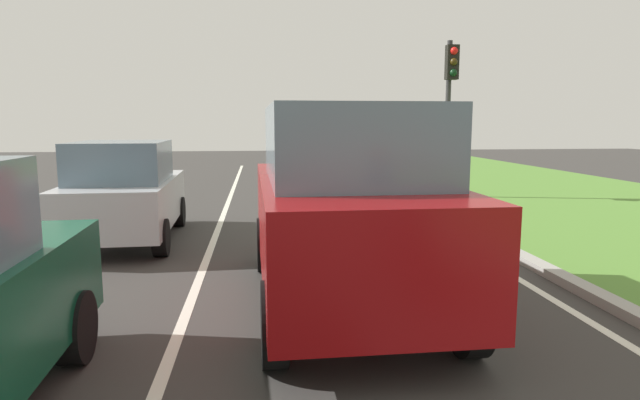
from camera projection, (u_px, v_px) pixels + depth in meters
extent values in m
plane|color=#383533|center=(253.00, 230.00, 10.59)|extent=(60.00, 60.00, 0.00)
cube|color=silver|center=(218.00, 230.00, 10.51)|extent=(0.12, 32.00, 0.01)
cube|color=silver|center=(430.00, 226.00, 10.99)|extent=(0.12, 32.00, 0.01)
cube|color=#9E9B93|center=(453.00, 222.00, 11.04)|extent=(0.24, 48.00, 0.12)
cube|color=maroon|center=(344.00, 225.00, 6.14)|extent=(1.96, 4.53, 1.10)
cube|color=slate|center=(347.00, 143.00, 5.86)|extent=(1.74, 2.72, 0.80)
cylinder|color=black|center=(265.00, 245.00, 7.61)|extent=(0.23, 0.76, 0.76)
cylinder|color=black|center=(385.00, 241.00, 7.83)|extent=(0.23, 0.76, 0.76)
cylinder|color=black|center=(274.00, 324.00, 4.61)|extent=(0.23, 0.76, 0.76)
cylinder|color=black|center=(468.00, 315.00, 4.83)|extent=(0.23, 0.76, 0.76)
cylinder|color=black|center=(75.00, 328.00, 4.69)|extent=(0.24, 0.65, 0.64)
cube|color=#B7BABF|center=(126.00, 202.00, 9.51)|extent=(1.77, 3.75, 0.80)
cube|color=slate|center=(121.00, 161.00, 9.16)|extent=(1.54, 1.95, 0.68)
cylinder|color=black|center=(101.00, 213.00, 10.69)|extent=(0.24, 0.61, 0.60)
cylinder|color=black|center=(179.00, 212.00, 10.91)|extent=(0.24, 0.61, 0.60)
cylinder|color=black|center=(60.00, 241.00, 8.23)|extent=(0.24, 0.61, 0.60)
cylinder|color=black|center=(161.00, 238.00, 8.45)|extent=(0.24, 0.61, 0.60)
cylinder|color=#2D2D2D|center=(447.00, 121.00, 14.63)|extent=(0.14, 0.14, 4.27)
cube|color=black|center=(452.00, 62.00, 14.21)|extent=(0.32, 0.24, 0.90)
sphere|color=red|center=(454.00, 51.00, 14.04)|extent=(0.20, 0.20, 0.20)
sphere|color=#382B0C|center=(454.00, 62.00, 14.08)|extent=(0.20, 0.20, 0.20)
sphere|color=black|center=(453.00, 73.00, 14.12)|extent=(0.20, 0.20, 0.20)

